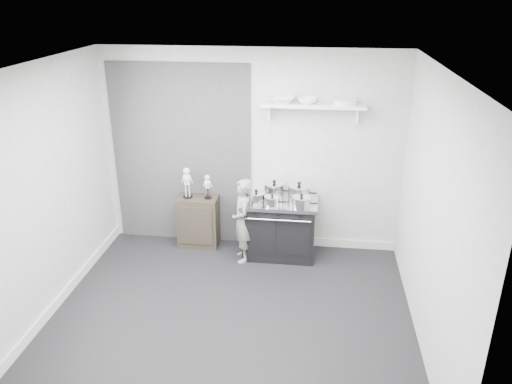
# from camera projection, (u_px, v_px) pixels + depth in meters

# --- Properties ---
(ground) EXTENTS (4.00, 4.00, 0.00)m
(ground) POSITION_uv_depth(u_px,v_px,m) (230.00, 317.00, 5.51)
(ground) COLOR black
(ground) RESTS_ON ground
(room_shell) EXTENTS (4.02, 3.62, 2.71)m
(room_shell) POSITION_uv_depth(u_px,v_px,m) (220.00, 173.00, 5.03)
(room_shell) COLOR #A5A5A3
(room_shell) RESTS_ON ground
(wall_shelf) EXTENTS (1.30, 0.26, 0.24)m
(wall_shelf) POSITION_uv_depth(u_px,v_px,m) (313.00, 106.00, 6.19)
(wall_shelf) COLOR silver
(wall_shelf) RESTS_ON room_shell
(stove) EXTENTS (0.99, 0.62, 0.80)m
(stove) POSITION_uv_depth(u_px,v_px,m) (279.00, 228.00, 6.66)
(stove) COLOR black
(stove) RESTS_ON ground
(side_cabinet) EXTENTS (0.55, 0.32, 0.72)m
(side_cabinet) POSITION_uv_depth(u_px,v_px,m) (198.00, 221.00, 6.93)
(side_cabinet) COLOR black
(side_cabinet) RESTS_ON ground
(child) EXTENTS (0.37, 0.47, 1.14)m
(child) POSITION_uv_depth(u_px,v_px,m) (243.00, 221.00, 6.47)
(child) COLOR gray
(child) RESTS_ON ground
(pot_front_left) EXTENTS (0.32, 0.24, 0.18)m
(pot_front_left) POSITION_uv_depth(u_px,v_px,m) (256.00, 197.00, 6.43)
(pot_front_left) COLOR silver
(pot_front_left) RESTS_ON stove
(pot_back_left) EXTENTS (0.36, 0.27, 0.23)m
(pot_back_left) POSITION_uv_depth(u_px,v_px,m) (274.00, 190.00, 6.61)
(pot_back_left) COLOR silver
(pot_back_left) RESTS_ON stove
(pot_back_right) EXTENTS (0.38, 0.30, 0.23)m
(pot_back_right) POSITION_uv_depth(u_px,v_px,m) (299.00, 192.00, 6.54)
(pot_back_right) COLOR silver
(pot_back_right) RESTS_ON stove
(pot_front_right) EXTENTS (0.33, 0.24, 0.19)m
(pot_front_right) POSITION_uv_depth(u_px,v_px,m) (301.00, 202.00, 6.28)
(pot_front_right) COLOR silver
(pot_front_right) RESTS_ON stove
(pot_front_center) EXTENTS (0.28, 0.20, 0.16)m
(pot_front_center) POSITION_uv_depth(u_px,v_px,m) (272.00, 201.00, 6.34)
(pot_front_center) COLOR silver
(pot_front_center) RESTS_ON stove
(skeleton_full) EXTENTS (0.14, 0.09, 0.49)m
(skeleton_full) POSITION_uv_depth(u_px,v_px,m) (187.00, 180.00, 6.72)
(skeleton_full) COLOR beige
(skeleton_full) RESTS_ON side_cabinet
(skeleton_torso) EXTENTS (0.11, 0.07, 0.39)m
(skeleton_torso) POSITION_uv_depth(u_px,v_px,m) (208.00, 185.00, 6.70)
(skeleton_torso) COLOR beige
(skeleton_torso) RESTS_ON side_cabinet
(bowl_large) EXTENTS (0.33, 0.33, 0.08)m
(bowl_large) POSITION_uv_depth(u_px,v_px,m) (282.00, 100.00, 6.20)
(bowl_large) COLOR white
(bowl_large) RESTS_ON wall_shelf
(bowl_small) EXTENTS (0.24, 0.24, 0.07)m
(bowl_small) POSITION_uv_depth(u_px,v_px,m) (307.00, 101.00, 6.16)
(bowl_small) COLOR white
(bowl_small) RESTS_ON wall_shelf
(plate_stack) EXTENTS (0.29, 0.29, 0.06)m
(plate_stack) POSITION_uv_depth(u_px,v_px,m) (345.00, 102.00, 6.11)
(plate_stack) COLOR white
(plate_stack) RESTS_ON wall_shelf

